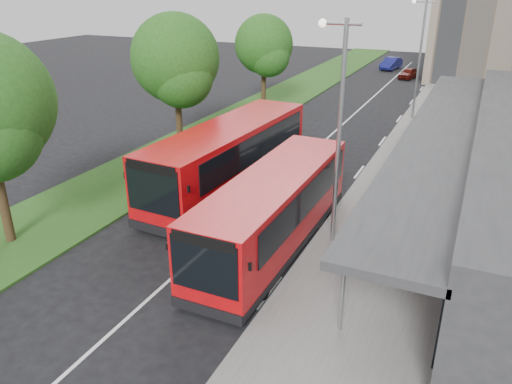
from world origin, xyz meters
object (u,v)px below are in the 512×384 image
lamp_post_near (338,122)px  bollard (417,124)px  tree_far (264,48)px  bus_main (274,211)px  litter_bin (404,169)px  tree_mid (176,64)px  lamp_post_far (419,52)px  car_far (391,63)px  car_near (409,73)px  bus_second (229,158)px

lamp_post_near → bollard: size_ratio=9.19×
tree_far → bus_main: size_ratio=0.69×
litter_bin → bollard: 9.25m
tree_mid → lamp_post_far: (11.13, 12.95, -0.29)m
lamp_post_near → lamp_post_far: same height
tree_far → car_far: bearing=76.1°
lamp_post_near → bollard: bearing=87.3°
bus_main → litter_bin: 9.37m
lamp_post_far → bus_main: bearing=-95.1°
bollard → litter_bin: bearing=-85.7°
car_far → lamp_post_far: bearing=-67.1°
tree_far → lamp_post_near: 22.06m
bollard → car_near: bearing=100.1°
litter_bin → car_far: (-6.97, 34.25, 0.01)m
bus_main → litter_bin: (3.35, 8.71, -0.82)m
tree_far → car_far: (5.64, 22.79, -3.88)m
tree_far → lamp_post_far: 11.17m
bus_main → car_far: size_ratio=2.56×
bus_second → litter_bin: bus_second is taller
tree_far → car_near: (8.34, 17.72, -4.00)m
bus_main → bollard: size_ratio=11.62×
lamp_post_near → bus_second: lamp_post_near is taller
lamp_post_far → bus_second: lamp_post_far is taller
car_near → lamp_post_far: bearing=-68.7°
bollard → lamp_post_near: bearing=-92.7°
bus_main → bollard: bus_main is taller
bus_second → car_near: 33.92m
tree_far → litter_bin: bearing=-42.3°
tree_mid → lamp_post_near: (11.13, -7.05, -0.29)m
lamp_post_near → lamp_post_far: (0.00, 20.00, 0.00)m
lamp_post_far → bollard: lamp_post_far is taller
tree_far → bollard: tree_far is taller
bus_main → car_near: bus_main is taller
tree_mid → litter_bin: 13.36m
tree_far → litter_bin: tree_far is taller
tree_mid → car_near: 31.19m
tree_mid → bollard: size_ratio=8.92×
bollard → car_near: (-3.57, 19.95, -0.05)m
bus_second → bus_main: bearing=-42.8°
tree_mid → car_far: tree_mid is taller
tree_far → bus_main: bearing=-65.3°
car_near → tree_mid: bearing=-93.8°
bus_main → car_near: 37.91m
car_near → bus_main: bearing=-76.8°
tree_mid → car_near: size_ratio=2.45×
car_near → bus_second: bearing=-83.3°
litter_bin → bus_second: bearing=-147.9°
car_far → tree_mid: bearing=-90.5°
bollard → bus_second: bearing=-115.6°
lamp_post_far → car_near: (-2.79, 16.77, -4.18)m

